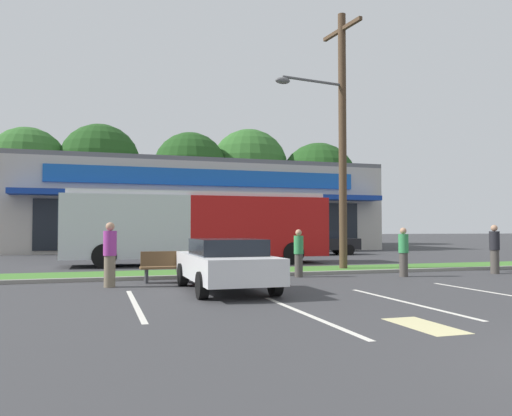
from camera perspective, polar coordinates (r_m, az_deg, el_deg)
The scene contains 22 objects.
grass_median at distance 18.86m, azimuth 2.90°, elevation -7.07°, with size 56.00×2.20×0.12m, color #427A2D.
curb_lip at distance 17.73m, azimuth 4.28°, elevation -7.38°, with size 56.00×0.24×0.12m, color gray.
parking_stripe_0 at distance 11.41m, azimuth -13.42°, elevation -10.45°, with size 0.12×4.80×0.01m, color silver.
parking_stripe_1 at distance 9.87m, azimuth 5.75°, elevation -11.80°, with size 0.12×4.80×0.01m, color silver.
parking_stripe_2 at distance 11.84m, azimuth 16.59°, elevation -10.12°, with size 0.12×4.80×0.01m, color silver.
parking_stripe_3 at distance 14.28m, azimuth 25.35°, elevation -8.63°, with size 0.12×4.80×0.01m, color silver.
lot_arrow at distance 9.18m, azimuth 18.39°, elevation -12.42°, with size 0.70×1.60×0.01m, color beige.
storefront_building at distance 39.52m, azimuth -6.71°, elevation 0.07°, with size 26.44×11.68×6.48m.
tree_left at distance 49.36m, azimuth -24.32°, elevation 4.22°, with size 7.03×7.03×10.57m.
tree_mid_left at distance 48.76m, azimuth -17.15°, elevation 4.72°, with size 7.34×7.34×11.17m.
tree_mid at distance 49.23m, azimuth -7.42°, elevation 4.36°, with size 7.02×7.02×10.83m.
tree_mid_right at distance 51.96m, azimuth -0.79°, elevation 4.48°, with size 7.94×7.94×11.73m.
tree_right at distance 52.40m, azimuth 7.02°, elevation 3.05°, with size 7.74×7.74×10.36m.
utility_pole at distance 19.83m, azimuth 9.34°, elevation 8.40°, with size 3.09×2.40×9.91m.
city_bus at distance 23.16m, azimuth -6.47°, elevation -1.95°, with size 11.81×2.76×3.25m.
bus_stop_bench at distance 15.58m, azimuth -9.93°, elevation -6.42°, with size 1.60×0.45×0.95m.
car_2 at distance 31.47m, azimuth 7.60°, elevation -3.87°, with size 4.31×1.90×1.43m.
car_4 at distance 13.37m, azimuth -3.44°, elevation -6.22°, with size 2.01×4.55×1.36m.
pedestrian_near_bench at distance 14.73m, azimuth -16.09°, elevation -5.04°, with size 0.36×0.36×1.80m.
pedestrian_by_pole at distance 17.13m, azimuth 4.81°, elevation -5.07°, with size 0.32×0.32×1.60m.
pedestrian_mid at distance 17.92m, azimuth 16.23°, elevation -4.76°, with size 0.33×0.33×1.66m.
pedestrian_far at distance 20.25m, azimuth 25.22°, elevation -4.20°, with size 0.35×0.35×1.76m.
Camera 1 is at (-6.52, -3.63, 1.64)m, focal length 35.61 mm.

